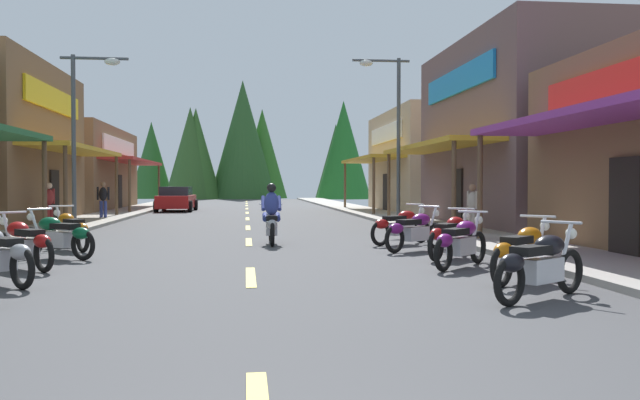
% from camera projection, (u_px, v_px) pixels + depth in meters
% --- Properties ---
extents(ground, '(10.38, 81.58, 0.10)m').
position_uv_depth(ground, '(248.00, 222.00, 27.90)').
color(ground, '#424244').
extents(sidewalk_left, '(2.43, 81.58, 0.12)m').
position_uv_depth(sidewalk_left, '(89.00, 221.00, 27.19)').
color(sidewalk_left, gray).
rests_on(sidewalk_left, ground).
extents(sidewalk_right, '(2.43, 81.58, 0.12)m').
position_uv_depth(sidewalk_right, '(398.00, 219.00, 28.61)').
color(sidewalk_right, '#9E9991').
rests_on(sidewalk_right, ground).
extents(centerline_dashes, '(0.16, 58.12, 0.01)m').
position_uv_depth(centerline_dashes, '(247.00, 216.00, 32.48)').
color(centerline_dashes, '#E0C64C').
rests_on(centerline_dashes, ground).
extents(storefront_left_far, '(7.90, 13.56, 4.87)m').
position_uv_depth(storefront_left_far, '(67.00, 169.00, 39.76)').
color(storefront_left_far, brown).
rests_on(storefront_left_far, ground).
extents(storefront_right_middle, '(8.63, 10.45, 6.76)m').
position_uv_depth(storefront_right_middle, '(548.00, 134.00, 24.67)').
color(storefront_right_middle, brown).
rests_on(storefront_right_middle, ground).
extents(storefront_right_far, '(8.64, 10.76, 5.53)m').
position_uv_depth(storefront_right_far, '(446.00, 162.00, 37.14)').
color(storefront_right_far, tan).
rests_on(storefront_right_far, ground).
extents(streetlamp_left, '(2.14, 0.30, 5.71)m').
position_uv_depth(streetlamp_left, '(85.00, 115.00, 21.60)').
color(streetlamp_left, '#474C51').
rests_on(streetlamp_left, ground).
extents(streetlamp_right, '(2.14, 0.30, 6.22)m').
position_uv_depth(streetlamp_right, '(390.00, 117.00, 24.86)').
color(streetlamp_right, '#474C51').
rests_on(streetlamp_right, ground).
extents(motorcycle_parked_right_0, '(1.81, 1.31, 1.04)m').
position_uv_depth(motorcycle_parked_right_0, '(540.00, 264.00, 8.90)').
color(motorcycle_parked_right_0, black).
rests_on(motorcycle_parked_right_0, ground).
extents(motorcycle_parked_right_1, '(1.66, 1.50, 1.04)m').
position_uv_depth(motorcycle_parked_right_1, '(523.00, 251.00, 10.54)').
color(motorcycle_parked_right_1, black).
rests_on(motorcycle_parked_right_1, ground).
extents(motorcycle_parked_right_2, '(1.53, 1.64, 1.04)m').
position_uv_depth(motorcycle_parked_right_2, '(461.00, 241.00, 12.35)').
color(motorcycle_parked_right_2, black).
rests_on(motorcycle_parked_right_2, ground).
extents(motorcycle_parked_right_3, '(1.49, 1.67, 1.04)m').
position_uv_depth(motorcycle_parked_right_3, '(451.00, 235.00, 13.89)').
color(motorcycle_parked_right_3, black).
rests_on(motorcycle_parked_right_3, ground).
extents(motorcycle_parked_right_4, '(1.76, 1.38, 1.04)m').
position_uv_depth(motorcycle_parked_right_4, '(415.00, 230.00, 15.43)').
color(motorcycle_parked_right_4, black).
rests_on(motorcycle_parked_right_4, ground).
extents(motorcycle_parked_right_5, '(1.85, 1.25, 1.04)m').
position_uv_depth(motorcycle_parked_right_5, '(400.00, 225.00, 17.10)').
color(motorcycle_parked_right_5, black).
rests_on(motorcycle_parked_right_5, ground).
extents(motorcycle_parked_left_2, '(1.54, 1.63, 1.04)m').
position_uv_depth(motorcycle_parked_left_2, '(24.00, 243.00, 12.10)').
color(motorcycle_parked_left_2, black).
rests_on(motorcycle_parked_left_2, ground).
extents(motorcycle_parked_left_3, '(1.83, 1.28, 1.04)m').
position_uv_depth(motorcycle_parked_left_3, '(58.00, 235.00, 13.84)').
color(motorcycle_parked_left_3, black).
rests_on(motorcycle_parked_left_3, ground).
extents(motorcycle_parked_left_4, '(1.32, 1.80, 1.04)m').
position_uv_depth(motorcycle_parked_left_4, '(70.00, 229.00, 15.61)').
color(motorcycle_parked_left_4, black).
rests_on(motorcycle_parked_left_4, ground).
extents(rider_cruising_lead, '(0.60, 2.14, 1.57)m').
position_uv_depth(rider_cruising_lead, '(271.00, 219.00, 17.18)').
color(rider_cruising_lead, black).
rests_on(rider_cruising_lead, ground).
extents(pedestrian_by_shop, '(0.33, 0.56, 1.55)m').
position_uv_depth(pedestrian_by_shop, '(473.00, 206.00, 19.73)').
color(pedestrian_by_shop, '#B2A599').
rests_on(pedestrian_by_shop, ground).
extents(pedestrian_browsing, '(0.56, 0.33, 1.64)m').
position_uv_depth(pedestrian_browsing, '(103.00, 198.00, 28.64)').
color(pedestrian_browsing, '#333F8C').
rests_on(pedestrian_browsing, ground).
extents(pedestrian_waiting, '(0.37, 0.54, 1.60)m').
position_uv_depth(pedestrian_waiting, '(49.00, 202.00, 23.48)').
color(pedestrian_waiting, maroon).
rests_on(pedestrian_waiting, ground).
extents(parked_car_curbside, '(2.16, 4.35, 1.40)m').
position_uv_depth(parked_car_curbside, '(176.00, 199.00, 38.04)').
color(parked_car_curbside, '#B21919').
rests_on(parked_car_curbside, ground).
extents(treeline_backdrop, '(25.28, 9.97, 12.55)m').
position_uv_depth(treeline_backdrop, '(249.00, 150.00, 70.76)').
color(treeline_backdrop, '#1F6623').
rests_on(treeline_backdrop, ground).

